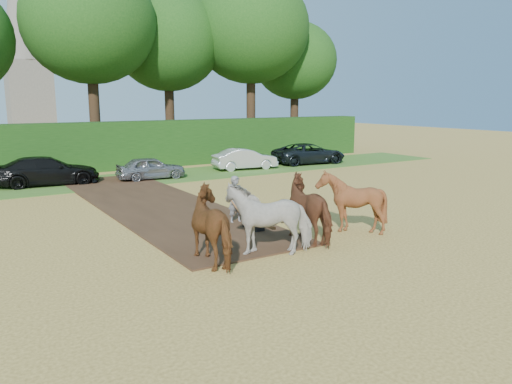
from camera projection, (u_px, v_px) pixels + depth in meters
ground at (193, 253)px, 14.54m from camera, size 120.00×120.00×0.00m
earth_strip at (155, 204)px, 21.13m from camera, size 4.50×17.00×0.05m
grass_verge at (79, 184)px, 26.16m from camera, size 50.00×5.00×0.03m
hedgerow at (59, 149)px, 29.62m from camera, size 46.00×1.60×3.00m
plough_team at (290, 212)px, 15.13m from camera, size 6.68×4.94×2.06m
parked_cars at (139, 166)px, 27.92m from camera, size 36.62×3.17×1.49m
treeline at (9, 22)px, 30.00m from camera, size 48.70×10.60×14.21m
church at (24, 20)px, 59.77m from camera, size 5.20×5.20×27.00m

